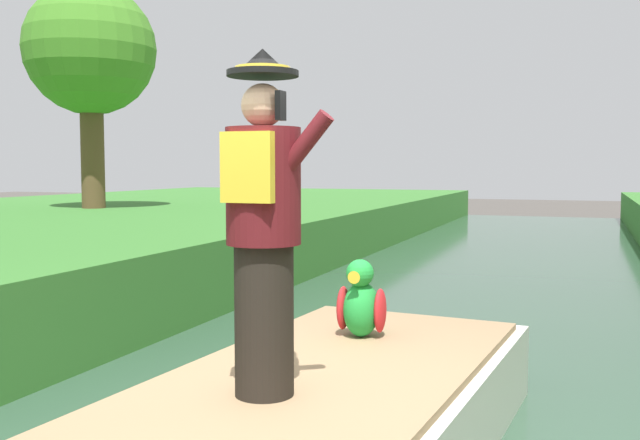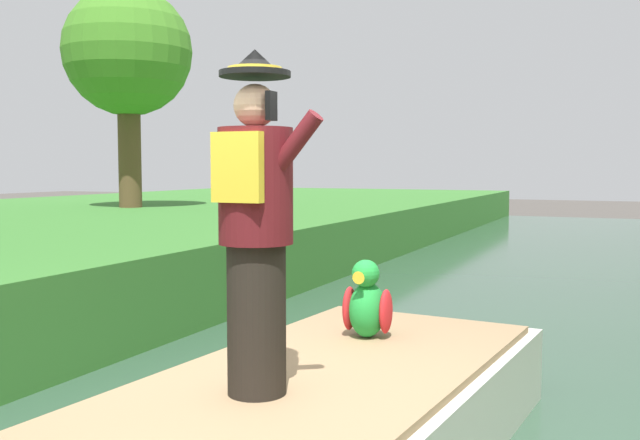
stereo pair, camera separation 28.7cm
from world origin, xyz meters
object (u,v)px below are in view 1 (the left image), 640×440
Objects in this scene: parrot_plush at (361,303)px; tree_broad at (90,52)px; boat at (315,426)px; person_pirate at (264,225)px.

parrot_plush is 12.18m from tree_broad.
boat is 1.15m from parrot_plush.
parrot_plush reaches higher than boat.
boat is at bearing -46.18° from tree_broad.
person_pirate is at bearing -93.89° from parrot_plush.
tree_broad is (-8.59, 8.95, 4.01)m from boat.
boat is at bearing -88.53° from parrot_plush.
tree_broad is at bearing 133.82° from boat.
tree_broad is at bearing 137.16° from parrot_plush.
tree_broad is at bearing 139.99° from person_pirate.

